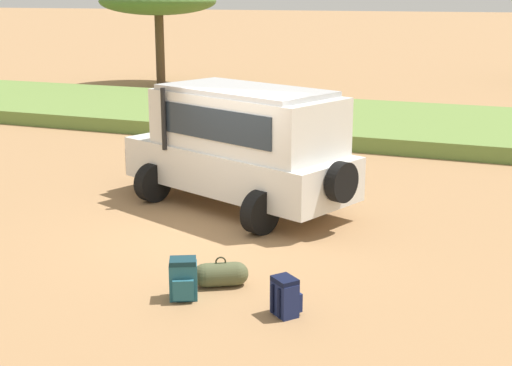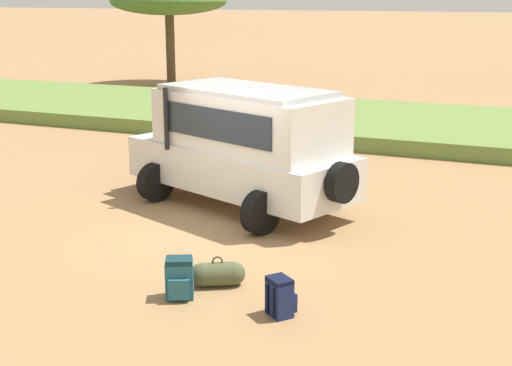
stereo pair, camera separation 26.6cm
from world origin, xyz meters
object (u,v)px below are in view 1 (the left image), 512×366
at_px(duffel_bag_low_black_case, 221,274).
at_px(acacia_tree_far_left, 158,2).
at_px(backpack_beside_front_wheel, 183,279).
at_px(safari_vehicle, 241,145).
at_px(backpack_cluster_center, 285,297).

relative_size(duffel_bag_low_black_case, acacia_tree_far_left, 0.13).
bearing_deg(backpack_beside_front_wheel, safari_vehicle, 102.08).
distance_m(safari_vehicle, acacia_tree_far_left, 20.17).
bearing_deg(backpack_cluster_center, backpack_beside_front_wheel, -179.05).
distance_m(duffel_bag_low_black_case, acacia_tree_far_left, 24.23).
bearing_deg(duffel_bag_low_black_case, backpack_cluster_center, -25.70).
relative_size(backpack_beside_front_wheel, acacia_tree_far_left, 0.10).
xyz_separation_m(safari_vehicle, acacia_tree_far_left, (-11.00, 16.71, 2.53)).
height_order(safari_vehicle, backpack_cluster_center, safari_vehicle).
relative_size(backpack_beside_front_wheel, duffel_bag_low_black_case, 0.78).
bearing_deg(duffel_bag_low_black_case, acacia_tree_far_left, 120.81).
xyz_separation_m(duffel_bag_low_black_case, acacia_tree_far_left, (-12.27, 20.57, 3.64)).
xyz_separation_m(backpack_cluster_center, duffel_bag_low_black_case, (-1.22, 0.59, -0.08)).
height_order(backpack_beside_front_wheel, duffel_bag_low_black_case, backpack_beside_front_wheel).
xyz_separation_m(safari_vehicle, duffel_bag_low_black_case, (1.27, -3.86, -1.11)).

